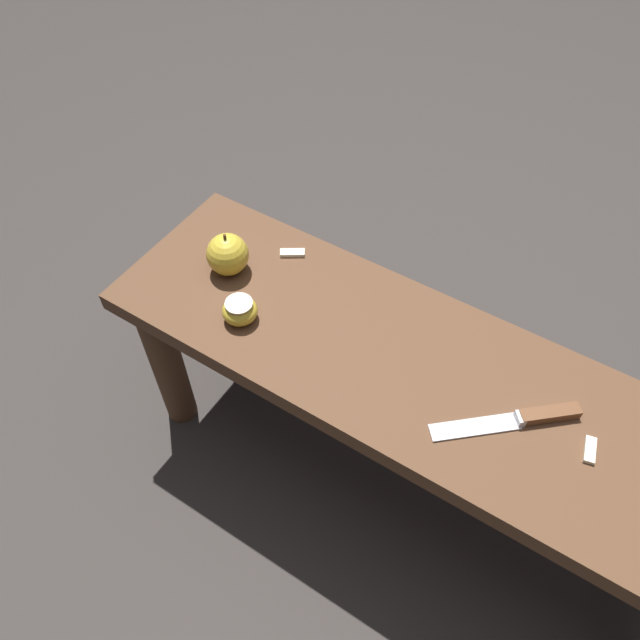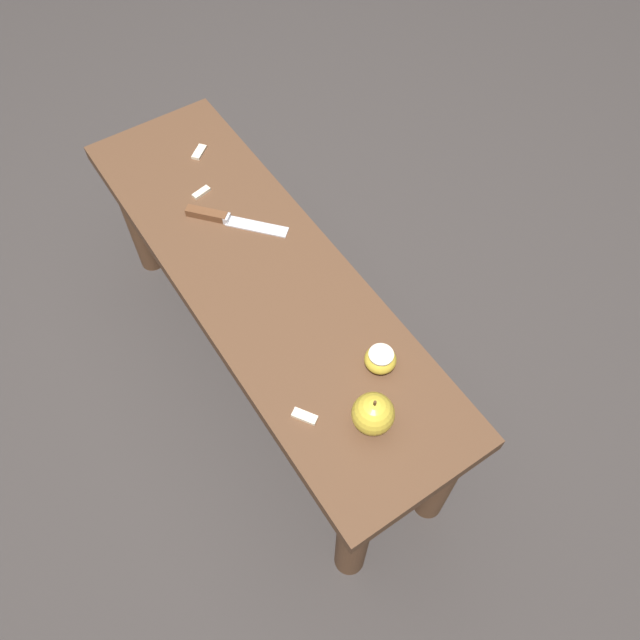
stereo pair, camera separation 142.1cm
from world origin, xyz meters
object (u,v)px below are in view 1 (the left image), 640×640
(knife, at_px, (528,418))
(apple_whole, at_px, (228,254))
(apple_cut, at_px, (240,310))
(wooden_bench, at_px, (418,400))

(knife, distance_m, apple_whole, 0.64)
(knife, relative_size, apple_cut, 3.15)
(wooden_bench, relative_size, knife, 5.89)
(apple_whole, bearing_deg, wooden_bench, 178.59)
(wooden_bench, xyz_separation_m, apple_cut, (0.35, 0.08, 0.12))
(wooden_bench, distance_m, knife, 0.22)
(wooden_bench, distance_m, apple_cut, 0.38)
(knife, distance_m, apple_cut, 0.54)
(wooden_bench, xyz_separation_m, apple_whole, (0.45, -0.01, 0.14))
(wooden_bench, height_order, apple_cut, apple_cut)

